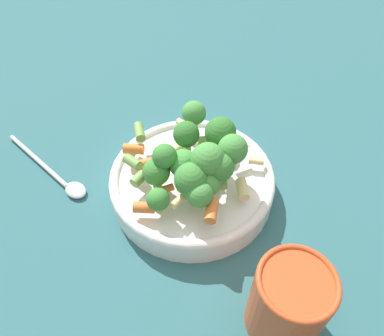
{
  "coord_description": "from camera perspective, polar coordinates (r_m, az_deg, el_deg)",
  "views": [
    {
      "loc": [
        -0.08,
        0.33,
        0.43
      ],
      "look_at": [
        0.0,
        0.0,
        0.05
      ],
      "focal_mm": 35.0,
      "sensor_mm": 36.0,
      "label": 1
    }
  ],
  "objects": [
    {
      "name": "pasta_salad",
      "position": [
        0.47,
        0.62,
        1.37
      ],
      "size": [
        0.2,
        0.18,
        0.08
      ],
      "color": "#8CB766",
      "rests_on": "bowl"
    },
    {
      "name": "cup",
      "position": [
        0.42,
        14.48,
        -19.15
      ],
      "size": [
        0.08,
        0.08,
        0.1
      ],
      "color": "#CC4C23",
      "rests_on": "ground_plane"
    },
    {
      "name": "ground_plane",
      "position": [
        0.55,
        0.0,
        -3.57
      ],
      "size": [
        3.0,
        3.0,
        0.0
      ],
      "primitive_type": "plane",
      "color": "#2D6066"
    },
    {
      "name": "bowl",
      "position": [
        0.53,
        0.0,
        -2.1
      ],
      "size": [
        0.23,
        0.23,
        0.04
      ],
      "color": "white",
      "rests_on": "ground_plane"
    },
    {
      "name": "spoon",
      "position": [
        0.6,
        -19.64,
        -1.02
      ],
      "size": [
        0.17,
        0.11,
        0.01
      ],
      "rotation": [
        0.0,
        0.0,
        8.92
      ],
      "color": "silver",
      "rests_on": "ground_plane"
    }
  ]
}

